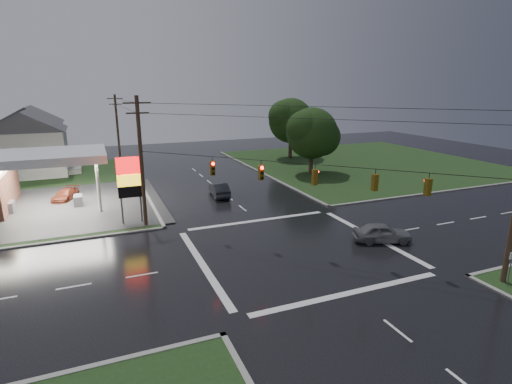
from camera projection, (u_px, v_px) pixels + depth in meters
name	position (u px, v px, depth m)	size (l,w,h in m)	color
ground	(294.00, 249.00, 29.62)	(120.00, 120.00, 0.00)	black
grass_ne	(365.00, 163.00, 62.38)	(36.00, 36.00, 0.08)	#1B3115
pylon_sign	(129.00, 179.00, 34.11)	(2.00, 0.35, 6.00)	#59595E
utility_pole_nw	(141.00, 160.00, 33.14)	(2.20, 0.32, 11.00)	#382619
utility_pole_n	(118.00, 129.00, 58.66)	(2.20, 0.32, 10.50)	#382619
traffic_signals	(297.00, 163.00, 27.93)	(26.87, 26.87, 1.47)	black
house_near	(29.00, 142.00, 52.95)	(11.05, 8.48, 8.60)	silver
house_far	(31.00, 133.00, 63.30)	(11.05, 8.48, 8.60)	silver
tree_ne_near	(313.00, 133.00, 53.02)	(7.99, 6.80, 8.98)	black
tree_ne_far	(292.00, 121.00, 64.68)	(8.46, 7.20, 9.80)	black
car_north	(219.00, 189.00, 43.54)	(1.60, 4.59, 1.51)	black
car_crossing	(382.00, 233.00, 30.83)	(1.76, 4.38, 1.49)	slate
car_pump	(65.00, 195.00, 42.14)	(1.64, 4.03, 1.17)	#592214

